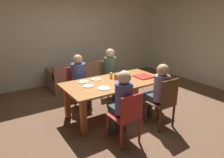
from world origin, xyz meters
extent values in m
plane|color=brown|center=(0.00, 0.00, 0.00)|extent=(20.00, 20.00, 0.00)
cube|color=beige|center=(0.00, 2.66, 1.44)|extent=(6.85, 0.12, 2.87)
cube|color=beige|center=(3.42, 0.80, 1.44)|extent=(0.12, 4.52, 2.87)
cube|color=#A2612D|center=(0.00, 0.00, 0.71)|extent=(2.09, 1.05, 0.04)
cube|color=#A95928|center=(-0.91, -0.39, 0.35)|extent=(0.10, 0.10, 0.69)
cube|color=#A95928|center=(0.91, -0.39, 0.35)|extent=(0.10, 0.10, 0.69)
cube|color=#A95928|center=(-0.91, 0.39, 0.35)|extent=(0.10, 0.10, 0.69)
cube|color=#A95928|center=(0.91, 0.39, 0.35)|extent=(0.10, 0.10, 0.69)
cylinder|color=olive|center=(0.62, 0.69, 0.23)|extent=(0.05, 0.05, 0.45)
cylinder|color=olive|center=(0.28, 0.69, 0.23)|extent=(0.05, 0.05, 0.45)
cylinder|color=olive|center=(0.62, 1.05, 0.23)|extent=(0.05, 0.05, 0.45)
cylinder|color=olive|center=(0.28, 1.05, 0.23)|extent=(0.05, 0.05, 0.45)
cube|color=olive|center=(0.45, 0.87, 0.46)|extent=(0.41, 0.42, 0.02)
cube|color=olive|center=(0.45, 1.06, 0.69)|extent=(0.39, 0.03, 0.45)
cylinder|color=#2C2C48|center=(0.52, 0.54, 0.24)|extent=(0.10, 0.10, 0.47)
cylinder|color=#2C2C48|center=(0.37, 0.54, 0.24)|extent=(0.10, 0.10, 0.47)
cube|color=#2C2C48|center=(0.45, 0.69, 0.52)|extent=(0.27, 0.35, 0.11)
cylinder|color=#4C6F59|center=(0.45, 0.87, 0.77)|extent=(0.30, 0.30, 0.51)
sphere|color=#D4B186|center=(0.45, 0.87, 1.13)|extent=(0.23, 0.23, 0.23)
cylinder|color=#56331B|center=(0.27, -0.68, 0.23)|extent=(0.04, 0.04, 0.45)
cylinder|color=#56331B|center=(0.63, -0.68, 0.23)|extent=(0.04, 0.04, 0.45)
cylinder|color=#56331B|center=(0.27, -1.05, 0.23)|extent=(0.04, 0.04, 0.45)
cylinder|color=#56331B|center=(0.63, -1.05, 0.23)|extent=(0.04, 0.04, 0.45)
cube|color=#56331B|center=(0.45, -0.87, 0.46)|extent=(0.42, 0.43, 0.02)
cube|color=#56331B|center=(0.45, -1.07, 0.72)|extent=(0.40, 0.03, 0.50)
cylinder|color=#38444A|center=(0.38, -0.54, 0.24)|extent=(0.10, 0.10, 0.47)
cylinder|color=#38444A|center=(0.52, -0.54, 0.24)|extent=(0.10, 0.10, 0.47)
cube|color=#38444A|center=(0.45, -0.69, 0.52)|extent=(0.26, 0.35, 0.11)
cylinder|color=gray|center=(0.45, -0.87, 0.76)|extent=(0.28, 0.28, 0.48)
sphere|color=tan|center=(0.45, -0.87, 1.10)|extent=(0.22, 0.22, 0.22)
cylinder|color=#AE282A|center=(-0.61, -0.69, 0.23)|extent=(0.04, 0.04, 0.45)
cylinder|color=#AE282A|center=(-0.23, -0.69, 0.23)|extent=(0.04, 0.04, 0.45)
cylinder|color=#AE282A|center=(-0.61, -1.09, 0.23)|extent=(0.04, 0.04, 0.45)
cylinder|color=#AE282A|center=(-0.23, -1.09, 0.23)|extent=(0.04, 0.04, 0.45)
cube|color=#AE282A|center=(-0.42, -0.89, 0.46)|extent=(0.43, 0.45, 0.02)
cube|color=#AE282A|center=(-0.42, -1.10, 0.68)|extent=(0.41, 0.03, 0.42)
cylinder|color=#314443|center=(-0.49, -0.62, 0.24)|extent=(0.10, 0.10, 0.47)
cylinder|color=#314443|center=(-0.35, -0.62, 0.24)|extent=(0.10, 0.10, 0.47)
cube|color=#314443|center=(-0.42, -0.75, 0.52)|extent=(0.26, 0.28, 0.11)
cylinder|color=#555397|center=(-0.42, -0.89, 0.77)|extent=(0.29, 0.29, 0.50)
sphere|color=beige|center=(-0.42, -0.89, 1.12)|extent=(0.22, 0.22, 0.22)
cylinder|color=#A82F2D|center=(-0.23, 0.67, 0.23)|extent=(0.05, 0.05, 0.45)
cylinder|color=#A82F2D|center=(-0.62, 0.67, 0.23)|extent=(0.05, 0.05, 0.45)
cylinder|color=#A82F2D|center=(-0.23, 1.04, 0.23)|extent=(0.05, 0.05, 0.45)
cylinder|color=#A82F2D|center=(-0.62, 1.04, 0.23)|extent=(0.05, 0.05, 0.45)
cube|color=#A82F2D|center=(-0.42, 0.85, 0.46)|extent=(0.45, 0.43, 0.02)
cube|color=#A82F2D|center=(-0.42, 1.05, 0.67)|extent=(0.43, 0.03, 0.41)
cylinder|color=#2D4339|center=(-0.34, 0.54, 0.24)|extent=(0.10, 0.10, 0.47)
cylinder|color=#2D4339|center=(-0.50, 0.54, 0.24)|extent=(0.10, 0.10, 0.47)
cube|color=#2D4339|center=(-0.42, 0.69, 0.52)|extent=(0.29, 0.33, 0.11)
cylinder|color=#465498|center=(-0.42, 0.85, 0.75)|extent=(0.33, 0.33, 0.47)
sphere|color=tan|center=(-0.42, 0.85, 1.09)|extent=(0.21, 0.21, 0.21)
cube|color=red|center=(0.71, -0.09, 0.74)|extent=(0.36, 0.36, 0.02)
cylinder|color=white|center=(-0.40, -0.23, 0.73)|extent=(0.25, 0.25, 0.01)
cylinder|color=white|center=(-0.55, 0.31, 0.73)|extent=(0.22, 0.22, 0.01)
cone|color=gold|center=(-0.55, 0.31, 0.75)|extent=(0.11, 0.11, 0.02)
cylinder|color=white|center=(-0.59, 0.02, 0.73)|extent=(0.20, 0.20, 0.01)
cylinder|color=white|center=(-0.26, 0.31, 0.73)|extent=(0.22, 0.22, 0.01)
cone|color=#D7823E|center=(-0.26, 0.31, 0.75)|extent=(0.12, 0.12, 0.02)
cylinder|color=#E6C863|center=(0.06, 0.23, 0.79)|extent=(0.06, 0.06, 0.12)
cylinder|color=#BB5231|center=(0.11, 0.12, 0.78)|extent=(0.07, 0.07, 0.10)
cube|color=#916A55|center=(0.18, 2.02, 0.21)|extent=(1.88, 0.85, 0.42)
cube|color=#916A55|center=(0.18, 1.68, 0.60)|extent=(1.88, 0.16, 0.35)
cube|color=#916A55|center=(-0.66, 2.02, 0.51)|extent=(0.20, 0.81, 0.18)
cube|color=#916A55|center=(1.02, 2.02, 0.51)|extent=(0.20, 0.81, 0.18)
camera|label=1|loc=(-2.20, -3.27, 2.04)|focal=32.45mm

